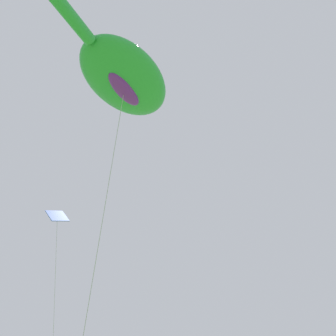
# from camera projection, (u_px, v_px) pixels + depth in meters

# --- Properties ---
(big_show_kite) EXTENTS (11.06, 6.94, 12.88)m
(big_show_kite) POSITION_uv_depth(u_px,v_px,m) (122.00, 76.00, 14.06)
(big_show_kite) COLOR green
(big_show_kite) RESTS_ON ground
(small_kite_box_yellow) EXTENTS (2.91, 2.33, 8.29)m
(small_kite_box_yellow) POSITION_uv_depth(u_px,v_px,m) (57.00, 219.00, 17.78)
(small_kite_box_yellow) COLOR blue
(small_kite_box_yellow) RESTS_ON ground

